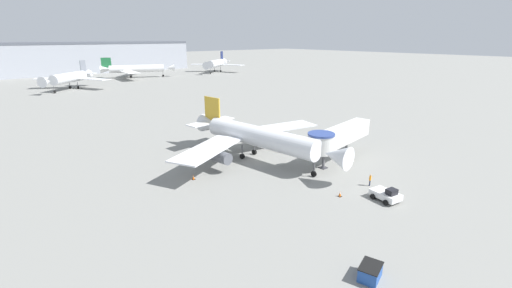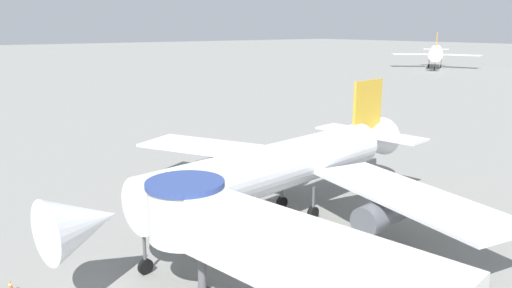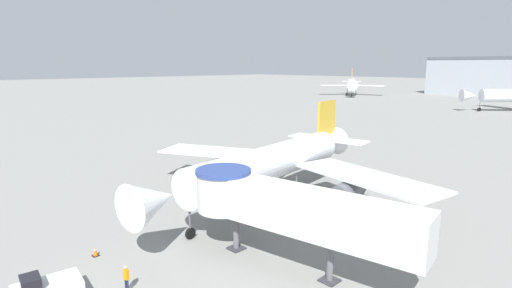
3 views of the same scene
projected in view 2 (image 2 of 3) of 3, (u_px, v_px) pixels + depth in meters
ground_plane at (270, 220)px, 36.13m from camera, size 800.00×800.00×0.00m
main_airplane at (281, 168)px, 35.31m from camera, size 32.36×30.71×9.33m
jet_bridge at (256, 240)px, 22.54m from camera, size 16.73×5.67×5.96m
traffic_cone_near_nose at (11, 286)px, 26.22m from camera, size 0.46×0.46×0.75m
traffic_cone_port_wing at (185, 176)px, 45.45m from camera, size 0.47×0.47×0.77m
background_jet_orange_tail at (436, 53)px, 167.60m from camera, size 26.25×26.63×11.89m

